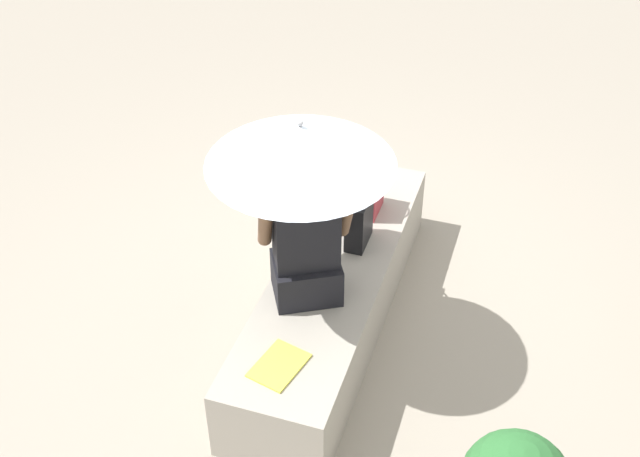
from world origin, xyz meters
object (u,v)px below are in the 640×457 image
at_px(person_seated, 306,236).
at_px(tote_bag_canvas, 368,192).
at_px(parasol, 300,145).
at_px(handbag_black, 359,220).
at_px(magazine, 279,365).

relative_size(person_seated, tote_bag_canvas, 3.28).
bearing_deg(parasol, person_seated, 87.60).
distance_m(handbag_black, magazine, 1.04).
xyz_separation_m(person_seated, tote_bag_canvas, (-0.80, 0.11, -0.26)).
relative_size(parasol, magazine, 3.73).
bearing_deg(magazine, parasol, -159.78).
xyz_separation_m(person_seated, parasol, (-0.00, -0.02, 0.53)).
relative_size(tote_bag_canvas, magazine, 0.98).
relative_size(handbag_black, tote_bag_canvas, 1.15).
height_order(parasol, handbag_black, parasol).
bearing_deg(handbag_black, magazine, -5.68).
bearing_deg(parasol, handbag_black, 161.79).
height_order(parasol, tote_bag_canvas, parasol).
xyz_separation_m(person_seated, magazine, (0.53, 0.04, -0.38)).
bearing_deg(handbag_black, parasol, -18.21).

